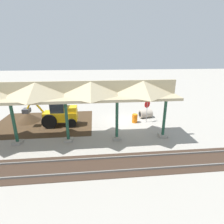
# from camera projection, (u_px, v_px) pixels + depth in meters

# --- Properties ---
(ground_plane) EXTENTS (120.00, 120.00, 0.00)m
(ground_plane) POSITION_uv_depth(u_px,v_px,m) (125.00, 122.00, 18.30)
(ground_plane) COLOR #9E998E
(dirt_work_zone) EXTENTS (9.73, 7.00, 0.01)m
(dirt_work_zone) POSITION_uv_depth(u_px,v_px,m) (45.00, 123.00, 18.00)
(dirt_work_zone) COLOR #42301E
(dirt_work_zone) RESTS_ON ground
(platform_canopy) EXTENTS (17.16, 3.20, 4.90)m
(platform_canopy) POSITION_uv_depth(u_px,v_px,m) (64.00, 91.00, 13.00)
(platform_canopy) COLOR #9E998E
(platform_canopy) RESTS_ON ground
(rail_tracks) EXTENTS (60.00, 2.58, 0.15)m
(rail_tracks) POSITION_uv_depth(u_px,v_px,m) (145.00, 163.00, 11.44)
(rail_tracks) COLOR slate
(rail_tracks) RESTS_ON ground
(stop_sign) EXTENTS (0.68, 0.40, 2.32)m
(stop_sign) POSITION_uv_depth(u_px,v_px,m) (147.00, 107.00, 17.74)
(stop_sign) COLOR gray
(stop_sign) RESTS_ON ground
(backhoe) EXTENTS (5.06, 1.74, 2.82)m
(backhoe) POSITION_uv_depth(u_px,v_px,m) (59.00, 113.00, 17.05)
(backhoe) COLOR #EAB214
(backhoe) RESTS_ON ground
(dirt_mound) EXTENTS (5.12, 5.12, 1.85)m
(dirt_mound) POSITION_uv_depth(u_px,v_px,m) (28.00, 121.00, 18.53)
(dirt_mound) COLOR #42301E
(dirt_mound) RESTS_ON ground
(concrete_pipe) EXTENTS (1.50, 1.11, 0.89)m
(concrete_pipe) POSITION_uv_depth(u_px,v_px,m) (146.00, 114.00, 19.43)
(concrete_pipe) COLOR #9E9384
(concrete_pipe) RESTS_ON ground
(traffic_barrel) EXTENTS (0.56, 0.56, 0.90)m
(traffic_barrel) POSITION_uv_depth(u_px,v_px,m) (135.00, 118.00, 18.02)
(traffic_barrel) COLOR orange
(traffic_barrel) RESTS_ON ground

